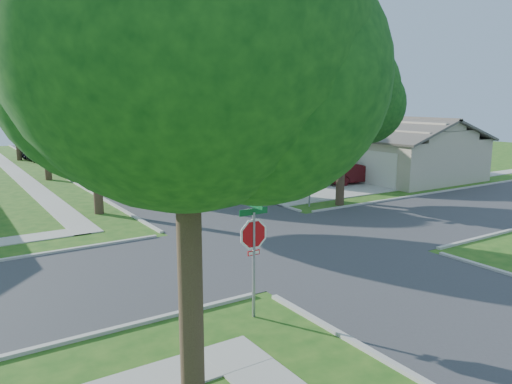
{
  "coord_description": "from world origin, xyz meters",
  "views": [
    {
      "loc": [
        -11.06,
        -14.61,
        5.41
      ],
      "look_at": [
        -0.0,
        2.44,
        1.6
      ],
      "focal_mm": 35.0,
      "sensor_mm": 36.0,
      "label": 1
    }
  ],
  "objects_px": {
    "stop_sign_sw": "(254,239)",
    "tree_e_near": "(263,94)",
    "house_ne_near": "(376,153)",
    "tree_e_far": "(120,93)",
    "tree_sw_corner": "(188,45)",
    "car_curb_east": "(132,160)",
    "tree_w_far": "(15,98)",
    "tree_w_mid": "(42,82)",
    "house_ne_far": "(246,137)",
    "tree_e_mid": "(175,87)",
    "tree_ne_corner": "(344,95)",
    "stop_sign_ne": "(310,167)",
    "car_curb_west": "(40,152)",
    "car_driveway": "(353,173)",
    "tree_w_near": "(93,83)"
  },
  "relations": [
    {
      "from": "stop_sign_sw",
      "to": "tree_e_near",
      "type": "xyz_separation_m",
      "value": [
        9.45,
        13.71,
        3.61
      ]
    },
    {
      "from": "house_ne_near",
      "to": "tree_e_far",
      "type": "bearing_deg",
      "value": 116.03
    },
    {
      "from": "tree_sw_corner",
      "to": "car_curb_east",
      "type": "distance_m",
      "value": 32.14
    },
    {
      "from": "tree_w_far",
      "to": "tree_w_mid",
      "type": "bearing_deg",
      "value": -89.95
    },
    {
      "from": "tree_w_far",
      "to": "house_ne_far",
      "type": "bearing_deg",
      "value": -13.64
    },
    {
      "from": "tree_e_mid",
      "to": "tree_ne_corner",
      "type": "xyz_separation_m",
      "value": [
        1.6,
        -16.8,
        -0.66
      ]
    },
    {
      "from": "stop_sign_ne",
      "to": "tree_ne_corner",
      "type": "xyz_separation_m",
      "value": [
        1.66,
        -0.49,
        3.56
      ]
    },
    {
      "from": "tree_e_mid",
      "to": "car_curb_west",
      "type": "bearing_deg",
      "value": 124.0
    },
    {
      "from": "tree_e_far",
      "to": "car_curb_west",
      "type": "bearing_deg",
      "value": -171.42
    },
    {
      "from": "car_driveway",
      "to": "car_curb_east",
      "type": "xyz_separation_m",
      "value": [
        -9.61,
        14.56,
        0.05
      ]
    },
    {
      "from": "car_driveway",
      "to": "car_curb_east",
      "type": "height_order",
      "value": "car_curb_east"
    },
    {
      "from": "tree_w_near",
      "to": "car_curb_east",
      "type": "height_order",
      "value": "tree_w_near"
    },
    {
      "from": "tree_e_far",
      "to": "tree_w_near",
      "type": "height_order",
      "value": "tree_w_near"
    },
    {
      "from": "house_ne_far",
      "to": "car_curb_west",
      "type": "relative_size",
      "value": 2.7
    },
    {
      "from": "house_ne_near",
      "to": "car_curb_east",
      "type": "distance_m",
      "value": 18.71
    },
    {
      "from": "tree_w_mid",
      "to": "car_driveway",
      "type": "relative_size",
      "value": 2.36
    },
    {
      "from": "stop_sign_sw",
      "to": "tree_w_mid",
      "type": "xyz_separation_m",
      "value": [
        0.06,
        25.71,
        4.46
      ]
    },
    {
      "from": "house_ne_far",
      "to": "house_ne_near",
      "type": "bearing_deg",
      "value": -90.0
    },
    {
      "from": "tree_sw_corner",
      "to": "tree_ne_corner",
      "type": "bearing_deg",
      "value": 39.07
    },
    {
      "from": "tree_e_mid",
      "to": "tree_e_far",
      "type": "height_order",
      "value": "tree_e_mid"
    },
    {
      "from": "tree_e_mid",
      "to": "house_ne_near",
      "type": "relative_size",
      "value": 0.68
    },
    {
      "from": "tree_ne_corner",
      "to": "house_ne_far",
      "type": "relative_size",
      "value": 0.64
    },
    {
      "from": "tree_w_near",
      "to": "house_ne_far",
      "type": "xyz_separation_m",
      "value": [
        20.64,
        19.99,
        -4.6
      ]
    },
    {
      "from": "tree_e_near",
      "to": "tree_e_far",
      "type": "distance_m",
      "value": 25.0
    },
    {
      "from": "house_ne_near",
      "to": "car_curb_west",
      "type": "height_order",
      "value": "house_ne_near"
    },
    {
      "from": "tree_sw_corner",
      "to": "car_driveway",
      "type": "xyz_separation_m",
      "value": [
        18.94,
        15.69,
        -5.59
      ]
    },
    {
      "from": "tree_ne_corner",
      "to": "car_curb_west",
      "type": "height_order",
      "value": "tree_ne_corner"
    },
    {
      "from": "car_driveway",
      "to": "car_curb_east",
      "type": "relative_size",
      "value": 0.97
    },
    {
      "from": "tree_sw_corner",
      "to": "tree_w_near",
      "type": "bearing_deg",
      "value": 80.1
    },
    {
      "from": "stop_sign_sw",
      "to": "tree_w_far",
      "type": "xyz_separation_m",
      "value": [
        0.05,
        38.71,
        3.48
      ]
    },
    {
      "from": "tree_sw_corner",
      "to": "house_ne_far",
      "type": "bearing_deg",
      "value": 56.94
    },
    {
      "from": "car_curb_west",
      "to": "car_driveway",
      "type": "bearing_deg",
      "value": 114.99
    },
    {
      "from": "tree_e_far",
      "to": "car_driveway",
      "type": "xyz_separation_m",
      "value": [
        6.75,
        -25.31,
        -5.31
      ]
    },
    {
      "from": "tree_e_near",
      "to": "tree_e_mid",
      "type": "bearing_deg",
      "value": 89.97
    },
    {
      "from": "car_driveway",
      "to": "stop_sign_ne",
      "type": "bearing_deg",
      "value": 121.91
    },
    {
      "from": "tree_w_near",
      "to": "car_curb_west",
      "type": "height_order",
      "value": "tree_w_near"
    },
    {
      "from": "stop_sign_sw",
      "to": "stop_sign_ne",
      "type": "xyz_separation_m",
      "value": [
        9.4,
        9.4,
        0.0
      ]
    },
    {
      "from": "tree_w_near",
      "to": "house_ne_near",
      "type": "bearing_deg",
      "value": 5.51
    },
    {
      "from": "tree_e_near",
      "to": "car_curb_east",
      "type": "bearing_deg",
      "value": 101.37
    },
    {
      "from": "tree_e_near",
      "to": "tree_e_mid",
      "type": "xyz_separation_m",
      "value": [
        0.01,
        12.0,
        0.61
      ]
    },
    {
      "from": "tree_e_far",
      "to": "car_curb_west",
      "type": "height_order",
      "value": "tree_e_far"
    },
    {
      "from": "stop_sign_sw",
      "to": "tree_e_far",
      "type": "height_order",
      "value": "tree_e_far"
    },
    {
      "from": "stop_sign_sw",
      "to": "tree_sw_corner",
      "type": "distance_m",
      "value": 5.54
    },
    {
      "from": "house_ne_near",
      "to": "house_ne_far",
      "type": "height_order",
      "value": "same"
    },
    {
      "from": "tree_w_far",
      "to": "car_driveway",
      "type": "relative_size",
      "value": 1.98
    },
    {
      "from": "stop_sign_sw",
      "to": "car_curb_east",
      "type": "bearing_deg",
      "value": 76.74
    },
    {
      "from": "tree_e_far",
      "to": "tree_sw_corner",
      "type": "height_order",
      "value": "tree_sw_corner"
    },
    {
      "from": "tree_w_mid",
      "to": "car_curb_west",
      "type": "distance_m",
      "value": 13.21
    },
    {
      "from": "tree_e_near",
      "to": "tree_w_mid",
      "type": "distance_m",
      "value": 15.26
    },
    {
      "from": "tree_e_near",
      "to": "house_ne_far",
      "type": "xyz_separation_m",
      "value": [
        11.24,
        19.99,
        -4.13
      ]
    }
  ]
}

